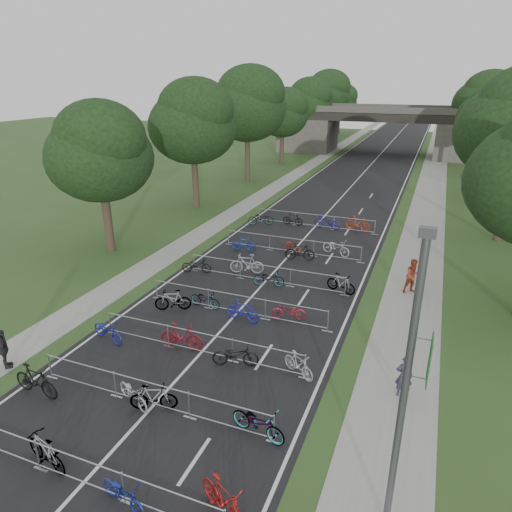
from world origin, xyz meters
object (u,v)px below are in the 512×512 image
at_px(overpass_bridge, 383,130).
at_px(bike_2, 123,493).
at_px(bike_1, 46,451).
at_px(pedestrian_c, 4,349).
at_px(pedestrian_b, 413,276).
at_px(pedestrian_a, 404,377).
at_px(lamppost, 406,391).

distance_m(overpass_bridge, bike_2, 65.18).
bearing_deg(bike_1, pedestrian_c, -107.61).
height_order(bike_1, pedestrian_b, pedestrian_b).
bearing_deg(bike_1, pedestrian_a, 140.97).
xyz_separation_m(bike_2, pedestrian_b, (6.32, 16.82, 0.51)).
relative_size(pedestrian_b, pedestrian_c, 1.12).
height_order(overpass_bridge, bike_2, overpass_bridge).
bearing_deg(lamppost, pedestrian_b, 91.70).
bearing_deg(pedestrian_b, lamppost, -119.02).
height_order(bike_1, pedestrian_c, pedestrian_c).
bearing_deg(overpass_bridge, pedestrian_c, -96.31).
height_order(bike_2, pedestrian_a, pedestrian_a).
bearing_deg(lamppost, bike_2, -162.86).
height_order(overpass_bridge, pedestrian_c, overpass_bridge).
bearing_deg(overpass_bridge, lamppost, -82.47).
distance_m(bike_2, pedestrian_c, 9.10).
xyz_separation_m(bike_1, pedestrian_c, (-5.38, 3.27, 0.29)).
xyz_separation_m(overpass_bridge, pedestrian_b, (7.89, -48.27, -2.57)).
distance_m(overpass_bridge, bike_1, 64.88).
bearing_deg(pedestrian_c, bike_2, -160.86).
distance_m(lamppost, bike_2, 8.04).
relative_size(bike_2, pedestrian_b, 0.89).
bearing_deg(pedestrian_a, bike_1, 28.31).
relative_size(bike_1, bike_2, 1.09).
bearing_deg(pedestrian_b, pedestrian_a, -118.73).
bearing_deg(bike_1, lamppost, 114.09).
bearing_deg(bike_2, bike_1, 98.56).
relative_size(overpass_bridge, pedestrian_c, 18.13).
relative_size(overpass_bridge, bike_1, 16.55).
distance_m(lamppost, pedestrian_c, 15.58).
distance_m(pedestrian_a, pedestrian_b, 9.20).
distance_m(overpass_bridge, pedestrian_c, 61.96).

